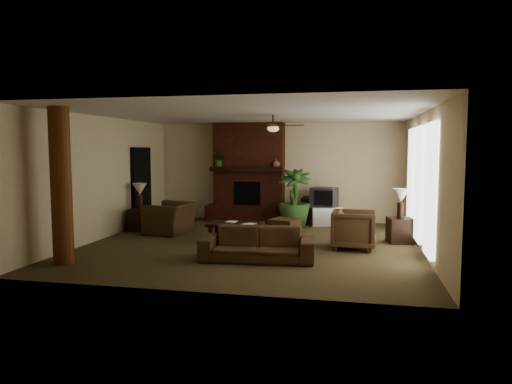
% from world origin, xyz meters
% --- Properties ---
extents(room_shell, '(7.00, 7.00, 7.00)m').
position_xyz_m(room_shell, '(0.00, 0.00, 1.40)').
color(room_shell, '#4F4227').
rests_on(room_shell, ground).
extents(fireplace, '(2.40, 0.70, 2.80)m').
position_xyz_m(fireplace, '(-0.80, 3.22, 1.16)').
color(fireplace, '#562417').
rests_on(fireplace, ground).
extents(windows, '(0.08, 3.65, 2.35)m').
position_xyz_m(windows, '(3.45, 0.20, 1.35)').
color(windows, white).
rests_on(windows, ground).
extents(log_column, '(0.36, 0.36, 2.80)m').
position_xyz_m(log_column, '(-2.95, -2.40, 1.40)').
color(log_column, brown).
rests_on(log_column, ground).
extents(doorway, '(0.10, 1.00, 2.10)m').
position_xyz_m(doorway, '(-3.44, 1.80, 1.05)').
color(doorway, black).
rests_on(doorway, ground).
extents(ceiling_fan, '(1.35, 1.35, 0.37)m').
position_xyz_m(ceiling_fan, '(0.40, 0.30, 2.53)').
color(ceiling_fan, black).
rests_on(ceiling_fan, ceiling).
extents(sofa, '(2.13, 0.77, 0.82)m').
position_xyz_m(sofa, '(0.41, -1.43, 0.41)').
color(sofa, '#48321E').
rests_on(sofa, ground).
extents(armchair_left, '(0.88, 1.23, 1.00)m').
position_xyz_m(armchair_left, '(-2.24, 0.86, 0.50)').
color(armchair_left, '#48321E').
rests_on(armchair_left, ground).
extents(armchair_right, '(0.83, 0.88, 0.88)m').
position_xyz_m(armchair_right, '(2.16, -0.04, 0.44)').
color(armchair_right, '#48321E').
rests_on(armchair_right, ground).
extents(coffee_table, '(1.20, 0.70, 0.43)m').
position_xyz_m(coffee_table, '(-0.41, 0.12, 0.37)').
color(coffee_table, black).
rests_on(coffee_table, ground).
extents(ottoman, '(0.76, 0.76, 0.40)m').
position_xyz_m(ottoman, '(0.54, 1.14, 0.20)').
color(ottoman, '#48321E').
rests_on(ottoman, ground).
extents(tv_stand, '(0.98, 0.80, 0.50)m').
position_xyz_m(tv_stand, '(1.39, 2.87, 0.25)').
color(tv_stand, silver).
rests_on(tv_stand, ground).
extents(tv, '(0.77, 0.70, 0.52)m').
position_xyz_m(tv, '(1.36, 2.92, 0.76)').
color(tv, '#343437').
rests_on(tv, tv_stand).
extents(floor_vase, '(0.34, 0.34, 0.77)m').
position_xyz_m(floor_vase, '(0.87, 3.15, 0.43)').
color(floor_vase, black).
rests_on(floor_vase, ground).
extents(floor_plant, '(0.86, 1.54, 0.86)m').
position_xyz_m(floor_plant, '(0.60, 2.43, 0.43)').
color(floor_plant, '#315A24').
rests_on(floor_plant, ground).
extents(side_table_left, '(0.57, 0.57, 0.55)m').
position_xyz_m(side_table_left, '(-3.15, 1.06, 0.28)').
color(side_table_left, black).
rests_on(side_table_left, ground).
extents(lamp_left, '(0.45, 0.45, 0.65)m').
position_xyz_m(lamp_left, '(-3.15, 1.10, 1.00)').
color(lamp_left, black).
rests_on(lamp_left, side_table_left).
extents(side_table_right, '(0.59, 0.59, 0.55)m').
position_xyz_m(side_table_right, '(3.15, 0.80, 0.28)').
color(side_table_right, black).
rests_on(side_table_right, ground).
extents(lamp_right, '(0.46, 0.46, 0.65)m').
position_xyz_m(lamp_right, '(3.15, 0.75, 1.00)').
color(lamp_right, black).
rests_on(lamp_right, side_table_right).
extents(mantel_plant, '(0.38, 0.42, 0.33)m').
position_xyz_m(mantel_plant, '(-1.61, 2.95, 1.72)').
color(mantel_plant, '#315A24').
rests_on(mantel_plant, fireplace).
extents(mantel_vase, '(0.23, 0.23, 0.22)m').
position_xyz_m(mantel_vase, '(0.03, 2.99, 1.67)').
color(mantel_vase, brown).
rests_on(mantel_vase, fireplace).
extents(book_a, '(0.22, 0.06, 0.29)m').
position_xyz_m(book_a, '(-0.62, 0.16, 0.57)').
color(book_a, '#999999').
rests_on(book_a, coffee_table).
extents(book_b, '(0.19, 0.14, 0.29)m').
position_xyz_m(book_b, '(-0.16, 0.00, 0.58)').
color(book_b, '#999999').
rests_on(book_b, coffee_table).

